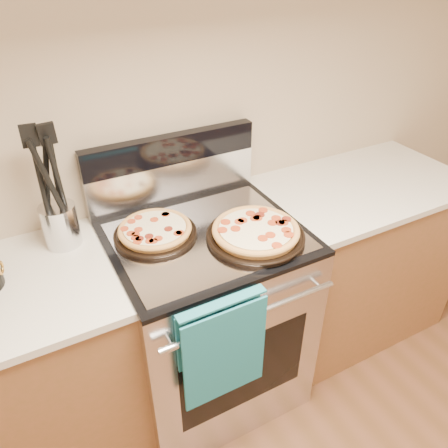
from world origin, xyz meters
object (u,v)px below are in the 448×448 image
pepperoni_pizza_front (256,232)px  utensil_crock (61,225)px  range_body (207,318)px  pepperoni_pizza_back (155,231)px

pepperoni_pizza_front → utensil_crock: size_ratio=2.26×
range_body → utensil_crock: size_ratio=5.40×
range_body → utensil_crock: bearing=157.5°
range_body → pepperoni_pizza_back: 0.53m
pepperoni_pizza_back → utensil_crock: bearing=156.6°
pepperoni_pizza_back → pepperoni_pizza_front: (0.34, -0.20, 0.00)m
pepperoni_pizza_front → pepperoni_pizza_back: bearing=149.5°
pepperoni_pizza_back → pepperoni_pizza_front: bearing=-30.5°
utensil_crock → range_body: bearing=-22.5°
range_body → pepperoni_pizza_back: bearing=159.2°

